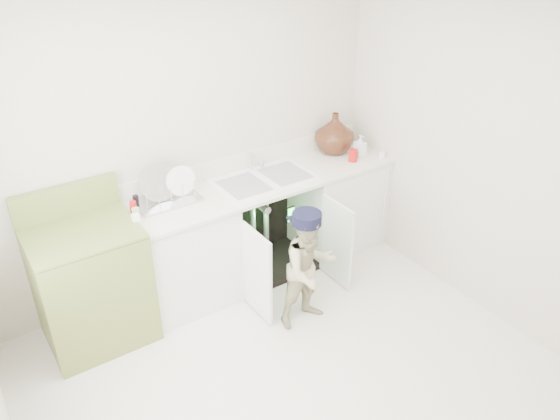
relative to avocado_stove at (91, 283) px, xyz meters
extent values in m
plane|color=silver|center=(0.99, -1.18, -0.49)|extent=(3.50, 3.50, 0.00)
cube|color=beige|center=(0.99, 0.32, 0.76)|extent=(3.50, 2.50, 0.02)
cube|color=beige|center=(0.99, -2.68, 0.76)|extent=(3.50, 2.50, 0.02)
cube|color=beige|center=(2.74, -1.18, 0.76)|extent=(2.50, 3.00, 0.02)
plane|color=white|center=(0.99, -1.18, 2.01)|extent=(3.50, 3.50, 0.00)
cube|color=white|center=(0.74, 0.02, -0.06)|extent=(0.80, 0.60, 0.86)
cube|color=white|center=(2.34, 0.02, -0.06)|extent=(0.80, 0.60, 0.86)
cube|color=black|center=(1.54, 0.29, -0.06)|extent=(0.80, 0.06, 0.86)
cube|color=black|center=(1.54, 0.02, -0.46)|extent=(0.80, 0.60, 0.06)
cylinder|color=gray|center=(1.47, 0.12, -0.04)|extent=(0.05, 0.05, 0.70)
cylinder|color=gray|center=(1.61, 0.12, -0.04)|extent=(0.05, 0.05, 0.70)
cylinder|color=gray|center=(1.54, 0.07, 0.13)|extent=(0.07, 0.18, 0.07)
cube|color=white|center=(1.14, -0.48, -0.09)|extent=(0.03, 0.40, 0.76)
cube|color=white|center=(1.94, -0.48, -0.09)|extent=(0.02, 0.40, 0.76)
cube|color=white|center=(1.54, 0.02, 0.40)|extent=(2.44, 0.64, 0.03)
cube|color=white|center=(1.54, 0.31, 0.49)|extent=(2.44, 0.02, 0.15)
cube|color=white|center=(1.54, 0.02, 0.41)|extent=(0.85, 0.55, 0.02)
cube|color=gray|center=(1.34, 0.02, 0.42)|extent=(0.34, 0.40, 0.01)
cube|color=gray|center=(1.75, 0.02, 0.42)|extent=(0.34, 0.40, 0.01)
cylinder|color=silver|center=(1.54, 0.24, 0.50)|extent=(0.03, 0.03, 0.17)
cylinder|color=silver|center=(1.54, 0.18, 0.58)|extent=(0.02, 0.14, 0.02)
cylinder|color=silver|center=(1.65, 0.24, 0.45)|extent=(0.04, 0.04, 0.06)
cylinder|color=white|center=(2.67, -0.29, 0.06)|extent=(0.01, 0.01, 0.70)
cube|color=white|center=(2.67, -0.20, 0.44)|extent=(0.04, 0.02, 0.06)
cube|color=silver|center=(0.71, 0.14, 0.42)|extent=(0.49, 0.33, 0.02)
cylinder|color=silver|center=(0.67, 0.16, 0.51)|extent=(0.31, 0.11, 0.30)
cylinder|color=white|center=(0.84, 0.14, 0.50)|extent=(0.24, 0.06, 0.24)
cylinder|color=silver|center=(0.51, 0.04, 0.51)|extent=(0.01, 0.01, 0.14)
cylinder|color=silver|center=(0.61, 0.04, 0.51)|extent=(0.01, 0.01, 0.14)
cylinder|color=silver|center=(0.71, 0.04, 0.51)|extent=(0.01, 0.01, 0.14)
cylinder|color=silver|center=(0.81, 0.04, 0.51)|extent=(0.01, 0.01, 0.14)
cylinder|color=silver|center=(0.91, 0.04, 0.51)|extent=(0.01, 0.01, 0.14)
imported|color=#441E13|center=(2.40, 0.16, 0.60)|extent=(0.36, 0.36, 0.38)
imported|color=orange|center=(2.44, 0.12, 0.53)|extent=(0.09, 0.09, 0.22)
imported|color=silver|center=(2.54, -0.04, 0.51)|extent=(0.09, 0.09, 0.20)
cylinder|color=#B9120F|center=(2.41, -0.10, 0.47)|extent=(0.08, 0.08, 0.11)
cylinder|color=red|center=(0.43, 0.10, 0.46)|extent=(0.05, 0.05, 0.10)
cylinder|color=tan|center=(0.42, 0.02, 0.45)|extent=(0.06, 0.06, 0.08)
cylinder|color=black|center=(0.47, 0.14, 0.47)|extent=(0.04, 0.04, 0.12)
cube|color=white|center=(0.38, -0.08, 0.46)|extent=(0.05, 0.05, 0.09)
cube|color=olive|center=(0.00, -0.01, -0.03)|extent=(0.76, 0.65, 0.92)
cube|color=olive|center=(0.00, -0.01, 0.45)|extent=(0.76, 0.65, 0.02)
cube|color=olive|center=(0.00, 0.28, 0.57)|extent=(0.76, 0.06, 0.24)
cylinder|color=black|center=(-0.19, -0.17, 0.44)|extent=(0.17, 0.17, 0.02)
cylinder|color=silver|center=(-0.19, -0.17, 0.45)|extent=(0.20, 0.20, 0.01)
cylinder|color=black|center=(-0.19, 0.15, 0.44)|extent=(0.17, 0.17, 0.02)
cylinder|color=silver|center=(-0.19, 0.15, 0.45)|extent=(0.20, 0.20, 0.01)
cylinder|color=black|center=(0.19, -0.17, 0.44)|extent=(0.17, 0.17, 0.02)
cylinder|color=silver|center=(0.19, -0.17, 0.45)|extent=(0.20, 0.20, 0.01)
cylinder|color=black|center=(0.19, 0.15, 0.44)|extent=(0.17, 0.17, 0.02)
cylinder|color=silver|center=(0.19, 0.15, 0.45)|extent=(0.20, 0.20, 0.01)
imported|color=#C2B68B|center=(1.44, -0.76, 0.00)|extent=(0.47, 0.37, 0.97)
cylinder|color=black|center=(1.44, -0.76, 0.45)|extent=(0.22, 0.22, 0.09)
cube|color=black|center=(1.44, -0.66, 0.42)|extent=(0.17, 0.09, 0.01)
cube|color=black|center=(1.57, -0.32, 0.23)|extent=(0.07, 0.01, 0.14)
cube|color=#26F23F|center=(1.57, -0.33, 0.23)|extent=(0.06, 0.00, 0.12)
camera|label=1|loc=(-0.65, -3.47, 2.46)|focal=35.00mm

